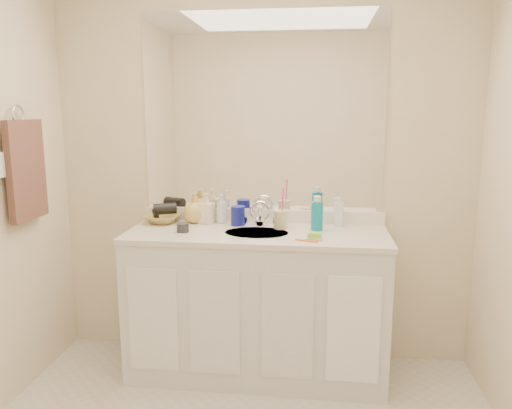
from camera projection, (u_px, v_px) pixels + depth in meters
The scene contains 23 objects.
wall_back at pixel (262, 171), 3.11m from camera, with size 2.60×0.02×2.40m, color beige.
vanity_cabinet at pixel (257, 305), 2.99m from camera, with size 1.50×0.55×0.85m, color silver.
countertop at pixel (257, 234), 2.91m from camera, with size 1.52×0.57×0.03m, color silver.
backsplash at pixel (262, 216), 3.15m from camera, with size 1.52×0.03×0.08m, color white.
sink_basin at pixel (257, 234), 2.89m from camera, with size 0.37×0.37×0.02m, color beige.
faucet at pixel (260, 217), 3.05m from camera, with size 0.02×0.02×0.11m, color silver.
mirror at pixel (262, 113), 3.04m from camera, with size 1.48×0.01×1.20m, color white.
blue_mug at pixel (238, 216), 3.05m from camera, with size 0.09×0.09×0.12m, color navy.
tan_cup at pixel (281, 220), 2.97m from camera, with size 0.08×0.08×0.11m, color beige.
toothbrush at pixel (283, 204), 2.95m from camera, with size 0.01×0.01×0.20m, color #FF4396.
mouthwash_bottle at pixel (317, 216), 2.93m from camera, with size 0.07×0.07×0.17m, color #0D85A0.
clear_pump_bottle at pixel (339, 215), 3.02m from camera, with size 0.06×0.06×0.15m, color white.
soap_dish at pixel (314, 238), 2.73m from camera, with size 0.09×0.07×0.01m, color silver.
green_soap at pixel (314, 235), 2.73m from camera, with size 0.07×0.05×0.03m, color #89E538.
orange_comb at pixel (307, 241), 2.69m from camera, with size 0.13×0.03×0.01m, color orange.
dark_jar at pixel (183, 228), 2.89m from camera, with size 0.07×0.07×0.05m, color #28282D.
soap_bottle_white at pixel (222, 209), 3.11m from camera, with size 0.07×0.07×0.18m, color silver.
soap_bottle_cream at pixel (206, 208), 3.10m from camera, with size 0.09×0.09×0.19m, color #F0E5C3.
soap_bottle_yellow at pixel (195, 208), 3.12m from camera, with size 0.14×0.14×0.18m, color #D8B254.
wicker_basket at pixel (162, 219), 3.12m from camera, with size 0.22×0.22×0.05m, color #A28641.
hair_dryer at pixel (165, 209), 3.11m from camera, with size 0.07×0.07×0.14m, color black.
towel_ring at pixel (18, 115), 2.69m from camera, with size 0.11×0.11×0.01m, color silver.
hand_towel at pixel (26, 170), 2.74m from camera, with size 0.04×0.32×0.55m, color #422923.
Camera 1 is at (0.34, -1.78, 1.58)m, focal length 35.00 mm.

